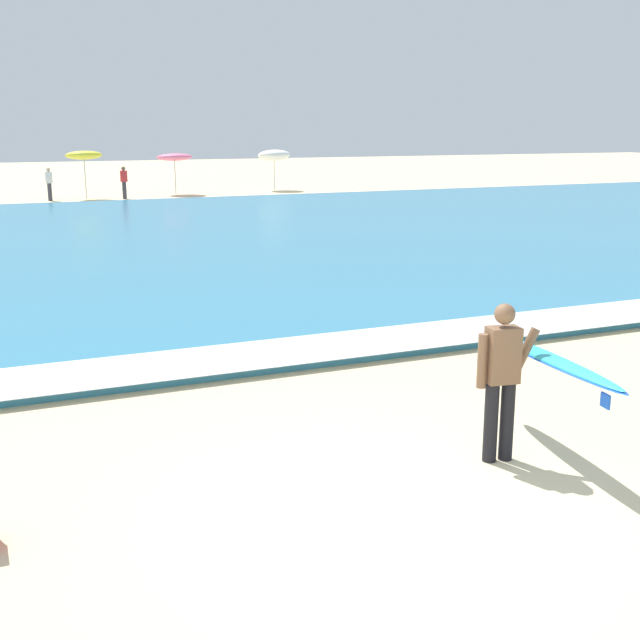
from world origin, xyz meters
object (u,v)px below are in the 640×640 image
beachgoer_near_row_mid (124,182)px  surfer_with_board (523,367)px  beach_umbrella_4 (274,155)px  beachgoer_near_row_left (49,183)px  beach_umbrella_2 (84,155)px  beach_umbrella_3 (174,157)px

beachgoer_near_row_mid → surfer_with_board: bearing=-93.2°
beach_umbrella_4 → beachgoer_near_row_mid: beach_umbrella_4 is taller
beachgoer_near_row_left → beachgoer_near_row_mid: 3.50m
beach_umbrella_2 → beachgoer_near_row_left: beach_umbrella_2 is taller
beach_umbrella_2 → beachgoer_near_row_left: (-1.72, -0.18, -1.28)m
beach_umbrella_4 → beachgoer_near_row_left: size_ratio=1.46×
beach_umbrella_4 → beachgoer_near_row_left: beach_umbrella_4 is taller
beach_umbrella_2 → beach_umbrella_4: bearing=8.9°
beachgoer_near_row_left → beach_umbrella_3: bearing=10.6°
surfer_with_board → beachgoer_near_row_mid: bearing=86.8°
surfer_with_board → beachgoer_near_row_left: 34.44m
beach_umbrella_2 → beach_umbrella_3: 4.81m
beachgoer_near_row_left → beachgoer_near_row_mid: size_ratio=1.00×
beach_umbrella_3 → beachgoer_near_row_left: beach_umbrella_3 is taller
beach_umbrella_2 → beach_umbrella_4: beach_umbrella_2 is taller
surfer_with_board → beachgoer_near_row_left: size_ratio=1.86×
beach_umbrella_3 → beach_umbrella_4: bearing=6.1°
surfer_with_board → beach_umbrella_4: size_ratio=1.27×
beach_umbrella_4 → surfer_with_board: bearing=-106.3°
beach_umbrella_3 → beachgoer_near_row_mid: size_ratio=1.38×
surfer_with_board → beachgoer_near_row_left: bearing=92.6°
beach_umbrella_2 → beachgoer_near_row_left: bearing=-174.2°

